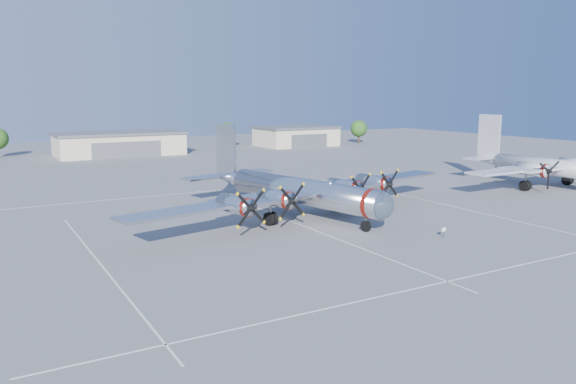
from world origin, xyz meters
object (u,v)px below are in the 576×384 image
tree_east (227,131)px  tree_far_east (359,129)px  twin_engine_east (538,186)px  hangar_east (296,136)px  main_bomber_b29 (295,215)px  info_placard (444,231)px  hangar_center (119,143)px

tree_east → tree_far_east: same height
twin_engine_east → hangar_east: bearing=85.8°
hangar_east → main_bomber_b29: hangar_east is taller
hangar_east → info_placard: hangar_east is taller
tree_far_east → main_bomber_b29: size_ratio=0.14×
tree_east → main_bomber_b29: (-28.08, -83.79, -4.22)m
main_bomber_b29 → twin_engine_east: bearing=-13.5°
hangar_center → tree_east: tree_east is taller
hangar_east → twin_engine_east: (-2.77, -78.43, -2.71)m
hangar_east → twin_engine_east: size_ratio=0.61×
twin_engine_east → hangar_center: bearing=117.8°
main_bomber_b29 → tree_far_east: bearing=36.3°
tree_east → tree_far_east: (38.00, -8.00, 0.00)m
hangar_east → tree_far_east: 20.15m
hangar_east → tree_east: tree_east is taller
tree_east → tree_far_east: 38.83m
tree_east → twin_engine_east: 85.94m
twin_engine_east → info_placard: size_ratio=33.50×
hangar_center → info_placard: 94.57m
hangar_center → hangar_east: (48.00, 0.00, 0.00)m
tree_far_east → hangar_center: bearing=178.3°
hangar_east → main_bomber_b29: size_ratio=0.45×
hangar_center → twin_engine_east: (45.23, -78.43, -2.71)m
hangar_center → info_placard: size_ratio=28.30×
main_bomber_b29 → twin_engine_east: 43.32m
hangar_east → tree_east: 19.04m
tree_far_east → info_placard: tree_far_east is taller
main_bomber_b29 → hangar_east: bearing=46.8°
tree_far_east → info_placard: 109.17m
twin_engine_east → info_placard: twin_engine_east is taller
info_placard → hangar_center: bearing=92.6°
tree_far_east → twin_engine_east: tree_far_east is taller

